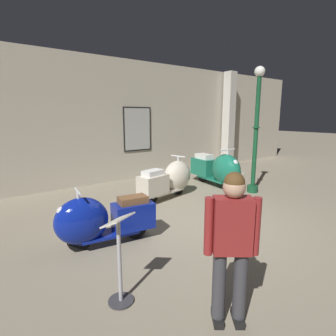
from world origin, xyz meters
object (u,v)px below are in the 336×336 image
object	(u,v)px
visitor_0	(232,240)
info_stanchion	(120,267)
scooter_0	(99,220)
scooter_1	(170,179)
lamppost	(256,130)
scooter_2	(219,169)

from	to	relation	value
visitor_0	info_stanchion	xyz separation A→B (m)	(-0.71, 0.90, -0.46)
scooter_0	visitor_0	distance (m)	2.35
visitor_0	info_stanchion	size ratio (longest dim) A/B	1.51
scooter_1	lamppost	size ratio (longest dim) A/B	0.54
lamppost	visitor_0	size ratio (longest dim) A/B	2.10
scooter_1	lamppost	bearing A→B (deg)	-37.17
lamppost	scooter_2	bearing A→B (deg)	110.32
scooter_2	lamppost	distance (m)	1.50
scooter_0	lamppost	world-z (taller)	lamppost
scooter_1	visitor_0	world-z (taller)	visitor_0
scooter_1	scooter_2	xyz separation A→B (m)	(1.68, -0.05, 0.05)
scooter_0	visitor_0	xyz separation A→B (m)	(0.38, -2.27, 0.45)
scooter_0	lamppost	bearing A→B (deg)	-166.22
lamppost	info_stanchion	distance (m)	5.29
scooter_1	visitor_0	distance (m)	4.25
scooter_0	visitor_0	size ratio (longest dim) A/B	1.04
scooter_0	scooter_1	size ratio (longest dim) A/B	0.92
lamppost	info_stanchion	xyz separation A→B (m)	(-4.81, -1.81, -1.24)
lamppost	visitor_0	xyz separation A→B (m)	(-4.11, -2.71, -0.77)
scooter_0	info_stanchion	xyz separation A→B (m)	(-0.33, -1.37, -0.01)
scooter_0	scooter_2	world-z (taller)	scooter_2
scooter_2	visitor_0	size ratio (longest dim) A/B	1.24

